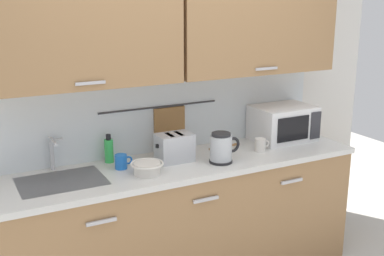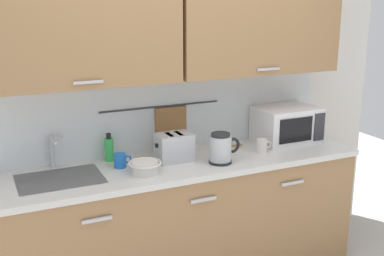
{
  "view_description": "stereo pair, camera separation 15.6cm",
  "coord_description": "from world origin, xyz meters",
  "px_view_note": "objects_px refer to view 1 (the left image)",
  "views": [
    {
      "loc": [
        -1.41,
        -2.53,
        2.0
      ],
      "look_at": [
        0.08,
        0.33,
        1.12
      ],
      "focal_mm": 45.86,
      "sensor_mm": 36.0,
      "label": 1
    },
    {
      "loc": [
        -1.27,
        -2.6,
        2.0
      ],
      "look_at": [
        0.08,
        0.33,
        1.12
      ],
      "focal_mm": 45.86,
      "sensor_mm": 36.0,
      "label": 2
    }
  ],
  "objects_px": {
    "mug_near_sink": "(121,162)",
    "toaster": "(174,147)",
    "dish_soap_bottle": "(109,150)",
    "microwave": "(283,123)",
    "wooden_spoon": "(229,146)",
    "mixing_bowl": "(147,167)",
    "mug_by_kettle": "(260,145)",
    "electric_kettle": "(221,148)"
  },
  "relations": [
    {
      "from": "mug_near_sink",
      "to": "toaster",
      "type": "relative_size",
      "value": 0.47
    },
    {
      "from": "dish_soap_bottle",
      "to": "microwave",
      "type": "bearing_deg",
      "value": -4.78
    },
    {
      "from": "toaster",
      "to": "wooden_spoon",
      "type": "relative_size",
      "value": 0.93
    },
    {
      "from": "dish_soap_bottle",
      "to": "toaster",
      "type": "relative_size",
      "value": 0.77
    },
    {
      "from": "mixing_bowl",
      "to": "mug_by_kettle",
      "type": "relative_size",
      "value": 1.78
    },
    {
      "from": "dish_soap_bottle",
      "to": "toaster",
      "type": "distance_m",
      "value": 0.44
    },
    {
      "from": "dish_soap_bottle",
      "to": "wooden_spoon",
      "type": "height_order",
      "value": "dish_soap_bottle"
    },
    {
      "from": "mixing_bowl",
      "to": "toaster",
      "type": "distance_m",
      "value": 0.31
    },
    {
      "from": "toaster",
      "to": "mug_by_kettle",
      "type": "height_order",
      "value": "toaster"
    },
    {
      "from": "mug_near_sink",
      "to": "mixing_bowl",
      "type": "bearing_deg",
      "value": -57.73
    },
    {
      "from": "microwave",
      "to": "mug_near_sink",
      "type": "xyz_separation_m",
      "value": [
        -1.34,
        -0.04,
        -0.09
      ]
    },
    {
      "from": "microwave",
      "to": "mug_near_sink",
      "type": "distance_m",
      "value": 1.34
    },
    {
      "from": "dish_soap_bottle",
      "to": "mug_by_kettle",
      "type": "bearing_deg",
      "value": -14.51
    },
    {
      "from": "toaster",
      "to": "mug_near_sink",
      "type": "bearing_deg",
      "value": 176.96
    },
    {
      "from": "mug_by_kettle",
      "to": "mug_near_sink",
      "type": "bearing_deg",
      "value": 173.62
    },
    {
      "from": "toaster",
      "to": "mug_by_kettle",
      "type": "distance_m",
      "value": 0.65
    },
    {
      "from": "mug_near_sink",
      "to": "wooden_spoon",
      "type": "xyz_separation_m",
      "value": [
        0.88,
        0.09,
        -0.04
      ]
    },
    {
      "from": "mug_near_sink",
      "to": "mixing_bowl",
      "type": "height_order",
      "value": "mug_near_sink"
    },
    {
      "from": "mixing_bowl",
      "to": "mug_by_kettle",
      "type": "height_order",
      "value": "mug_by_kettle"
    },
    {
      "from": "microwave",
      "to": "wooden_spoon",
      "type": "height_order",
      "value": "microwave"
    },
    {
      "from": "dish_soap_bottle",
      "to": "mug_by_kettle",
      "type": "xyz_separation_m",
      "value": [
        1.05,
        -0.27,
        -0.04
      ]
    },
    {
      "from": "mug_near_sink",
      "to": "wooden_spoon",
      "type": "height_order",
      "value": "mug_near_sink"
    },
    {
      "from": "microwave",
      "to": "mug_near_sink",
      "type": "bearing_deg",
      "value": -178.14
    },
    {
      "from": "electric_kettle",
      "to": "toaster",
      "type": "relative_size",
      "value": 0.89
    },
    {
      "from": "microwave",
      "to": "mixing_bowl",
      "type": "relative_size",
      "value": 2.15
    },
    {
      "from": "dish_soap_bottle",
      "to": "toaster",
      "type": "bearing_deg",
      "value": -23.67
    },
    {
      "from": "mug_by_kettle",
      "to": "wooden_spoon",
      "type": "bearing_deg",
      "value": 126.08
    },
    {
      "from": "mug_by_kettle",
      "to": "dish_soap_bottle",
      "type": "bearing_deg",
      "value": 165.49
    },
    {
      "from": "electric_kettle",
      "to": "wooden_spoon",
      "type": "bearing_deg",
      "value": 50.59
    },
    {
      "from": "dish_soap_bottle",
      "to": "mixing_bowl",
      "type": "bearing_deg",
      "value": -67.06
    },
    {
      "from": "toaster",
      "to": "mug_by_kettle",
      "type": "xyz_separation_m",
      "value": [
        0.65,
        -0.09,
        -0.05
      ]
    },
    {
      "from": "electric_kettle",
      "to": "mug_by_kettle",
      "type": "xyz_separation_m",
      "value": [
        0.38,
        0.08,
        -0.05
      ]
    },
    {
      "from": "dish_soap_bottle",
      "to": "mug_near_sink",
      "type": "bearing_deg",
      "value": -78.99
    },
    {
      "from": "electric_kettle",
      "to": "wooden_spoon",
      "type": "xyz_separation_m",
      "value": [
        0.23,
        0.28,
        -0.1
      ]
    },
    {
      "from": "mug_near_sink",
      "to": "dish_soap_bottle",
      "type": "bearing_deg",
      "value": 101.01
    },
    {
      "from": "microwave",
      "to": "electric_kettle",
      "type": "bearing_deg",
      "value": -161.12
    },
    {
      "from": "electric_kettle",
      "to": "toaster",
      "type": "xyz_separation_m",
      "value": [
        -0.27,
        0.17,
        -0.01
      ]
    },
    {
      "from": "dish_soap_bottle",
      "to": "mug_near_sink",
      "type": "height_order",
      "value": "dish_soap_bottle"
    },
    {
      "from": "mug_by_kettle",
      "to": "wooden_spoon",
      "type": "relative_size",
      "value": 0.43
    },
    {
      "from": "microwave",
      "to": "dish_soap_bottle",
      "type": "xyz_separation_m",
      "value": [
        -1.37,
        0.11,
        -0.05
      ]
    },
    {
      "from": "electric_kettle",
      "to": "mug_near_sink",
      "type": "distance_m",
      "value": 0.67
    },
    {
      "from": "electric_kettle",
      "to": "dish_soap_bottle",
      "type": "height_order",
      "value": "electric_kettle"
    }
  ]
}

